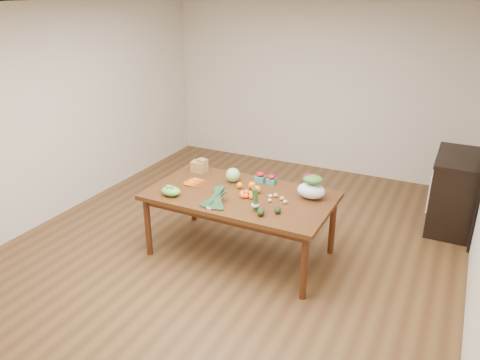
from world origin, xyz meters
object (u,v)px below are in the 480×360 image
at_px(cabinet, 454,191).
at_px(salad_bag, 311,188).
at_px(asparagus_bundle, 255,199).
at_px(mandarin_cluster, 246,193).
at_px(paper_bag, 199,166).
at_px(dining_table, 240,224).
at_px(cabbage, 233,175).
at_px(kale_bunch, 214,199).

xyz_separation_m(cabinet, salad_bag, (-1.37, -1.57, 0.40)).
bearing_deg(asparagus_bundle, cabinet, 50.25).
xyz_separation_m(cabinet, mandarin_cluster, (-2.00, -1.85, 0.32)).
xyz_separation_m(paper_bag, salad_bag, (1.47, -0.12, 0.04)).
distance_m(cabinet, salad_bag, 2.12).
bearing_deg(mandarin_cluster, paper_bag, 154.22).
xyz_separation_m(cabinet, paper_bag, (-2.83, -1.44, 0.36)).
distance_m(dining_table, cabinet, 2.76).
bearing_deg(paper_bag, cabinet, 26.99).
bearing_deg(paper_bag, dining_table, -25.97).
relative_size(cabinet, mandarin_cluster, 5.67).
height_order(paper_bag, cabbage, cabbage).
distance_m(cabinet, kale_bunch, 3.13).
relative_size(dining_table, salad_bag, 6.56).
relative_size(dining_table, kale_bunch, 5.02).
bearing_deg(cabinet, mandarin_cluster, -137.26).
bearing_deg(cabbage, paper_bag, 169.88).
relative_size(mandarin_cluster, salad_bag, 0.59).
relative_size(cabinet, salad_bag, 3.34).
height_order(dining_table, cabinet, cabinet).
distance_m(cabbage, salad_bag, 0.95).
distance_m(dining_table, kale_bunch, 0.61).
height_order(dining_table, cabbage, cabbage).
xyz_separation_m(cabbage, mandarin_cluster, (0.32, -0.31, -0.04)).
height_order(mandarin_cluster, kale_bunch, kale_bunch).
relative_size(dining_table, cabinet, 1.97).
height_order(paper_bag, mandarin_cluster, paper_bag).
height_order(cabinet, asparagus_bundle, asparagus_bundle).
bearing_deg(salad_bag, kale_bunch, -143.03).
height_order(cabbage, mandarin_cluster, cabbage).
bearing_deg(dining_table, mandarin_cluster, -23.89).
xyz_separation_m(dining_table, cabinet, (2.09, 1.80, 0.10)).
relative_size(paper_bag, kale_bunch, 0.58).
relative_size(mandarin_cluster, kale_bunch, 0.45).
bearing_deg(paper_bag, cabbage, -10.12).
height_order(dining_table, mandarin_cluster, mandarin_cluster).
height_order(cabinet, cabbage, cabinet).
bearing_deg(paper_bag, salad_bag, -4.81).
distance_m(paper_bag, salad_bag, 1.47).
distance_m(paper_bag, asparagus_bundle, 1.25).
xyz_separation_m(cabinet, kale_bunch, (-2.20, -2.20, 0.36)).
bearing_deg(salad_bag, mandarin_cluster, -156.06).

